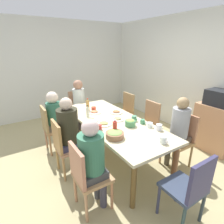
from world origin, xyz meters
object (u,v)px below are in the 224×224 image
at_px(person_3, 69,130).
at_px(person_6, 92,157).
at_px(plate_1, 104,124).
at_px(person_4, 55,116).
at_px(side_cabinet, 215,128).
at_px(person_2, 79,100).
at_px(cup_6, 163,140).
at_px(person_0, 179,128).
at_px(chair_4, 51,126).
at_px(cup_2, 94,109).
at_px(bowl_1, 115,134).
at_px(bottle_1, 88,105).
at_px(chair_1, 190,187).
at_px(cup_5, 159,127).
at_px(cup_1, 134,118).
at_px(chair_7, 125,110).
at_px(microwave, 221,98).
at_px(chair_3, 65,145).
at_px(bottle_2, 88,112).
at_px(chair_0, 181,137).
at_px(cup_0, 150,125).
at_px(cup_3, 99,127).
at_px(plate_4, 94,112).
at_px(chair_2, 78,107).
at_px(plate_2, 91,120).
at_px(plate_3, 118,119).
at_px(dining_table, 112,124).
at_px(chair_5, 148,121).
at_px(bowl_0, 130,123).
at_px(cup_4, 143,122).
at_px(chair_6, 86,174).

bearing_deg(person_3, person_6, 0.06).
bearing_deg(plate_1, person_4, -147.05).
bearing_deg(person_3, side_cabinet, 72.43).
distance_m(person_2, cup_6, 2.47).
height_order(person_0, chair_4, person_0).
bearing_deg(cup_2, bowl_1, -12.49).
bearing_deg(side_cabinet, bottle_1, -126.92).
bearing_deg(chair_1, person_0, 135.44).
bearing_deg(cup_5, cup_1, -168.93).
height_order(chair_7, cup_6, chair_7).
xyz_separation_m(cup_6, microwave, (-0.19, 1.65, 0.27)).
xyz_separation_m(person_0, person_4, (-1.57, -1.52, -0.01)).
bearing_deg(chair_3, microwave, 72.99).
bearing_deg(person_2, microwave, 38.51).
height_order(person_2, bottle_2, person_2).
bearing_deg(person_4, plate_1, 32.95).
relative_size(chair_0, cup_2, 7.27).
distance_m(cup_0, cup_3, 0.79).
distance_m(plate_4, cup_6, 1.51).
height_order(chair_2, bottle_1, bottle_1).
bearing_deg(person_2, plate_1, -7.44).
bearing_deg(side_cabinet, cup_2, -127.44).
relative_size(person_0, plate_4, 4.95).
xyz_separation_m(chair_2, person_3, (1.55, -0.76, 0.23)).
bearing_deg(plate_1, microwave, 69.87).
height_order(person_3, cup_1, person_3).
relative_size(plate_2, plate_3, 1.04).
bearing_deg(dining_table, bottle_1, -167.48).
bearing_deg(bottle_1, bowl_1, -7.22).
distance_m(chair_4, chair_7, 1.70).
height_order(chair_0, cup_1, chair_0).
distance_m(chair_5, plate_2, 1.21).
bearing_deg(chair_4, cup_6, 29.46).
distance_m(chair_0, cup_2, 1.67).
bearing_deg(bowl_1, person_3, -139.55).
distance_m(chair_5, person_6, 1.80).
bearing_deg(side_cabinet, cup_6, -83.44).
bearing_deg(plate_2, person_6, -24.75).
distance_m(person_6, bowl_0, 0.98).
bearing_deg(cup_5, bowl_1, -102.60).
bearing_deg(chair_5, chair_3, -90.00).
height_order(chair_5, cup_5, chair_5).
distance_m(plate_3, bowl_0, 0.32).
xyz_separation_m(chair_1, cup_4, (-1.16, 0.35, 0.25)).
xyz_separation_m(bowl_1, bottle_1, (-1.20, 0.15, 0.07)).
bearing_deg(chair_6, chair_3, 180.00).
bearing_deg(plate_4, chair_6, -31.01).
bearing_deg(chair_5, cup_3, -80.82).
relative_size(chair_2, cup_4, 8.33).
height_order(chair_2, person_6, person_6).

